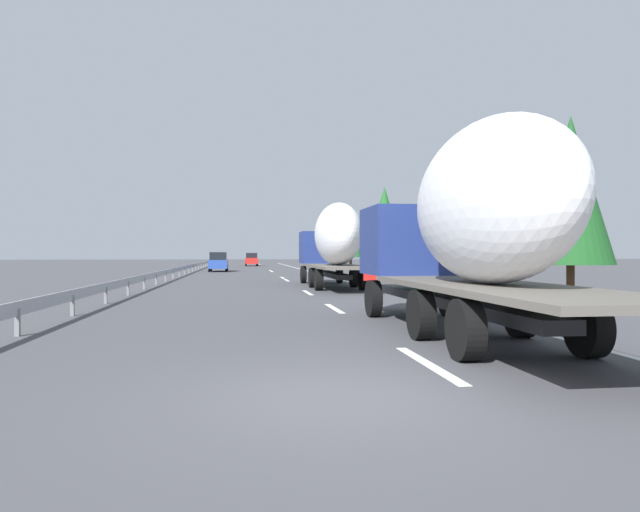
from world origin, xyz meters
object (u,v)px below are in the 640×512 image
object	(u,v)px
truck_lead	(334,241)
road_sign	(324,249)
car_blue_sedan	(218,262)
truck_trailing	(467,222)
car_red_compact	(251,259)

from	to	relation	value
truck_lead	road_sign	bearing A→B (deg)	-7.07
car_blue_sedan	road_sign	bearing A→B (deg)	-107.54
truck_lead	truck_trailing	size ratio (longest dim) A/B	1.04
truck_lead	car_red_compact	world-z (taller)	truck_lead
truck_trailing	road_sign	bearing A→B (deg)	-4.11
truck_lead	truck_trailing	xyz separation A→B (m)	(-18.11, -0.00, 0.02)
car_blue_sedan	road_sign	distance (m)	10.75
truck_lead	road_sign	xyz separation A→B (m)	(25.00, -3.10, -0.17)
truck_lead	truck_trailing	bearing A→B (deg)	-180.00
car_blue_sedan	car_red_compact	size ratio (longest dim) A/B	1.02
car_red_compact	road_sign	bearing A→B (deg)	-167.17
road_sign	car_blue_sedan	bearing A→B (deg)	72.46
truck_trailing	car_blue_sedan	bearing A→B (deg)	8.68
car_red_compact	truck_trailing	bearing A→B (deg)	-177.29
truck_lead	car_blue_sedan	xyz separation A→B (m)	(28.21, 7.07, -1.48)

